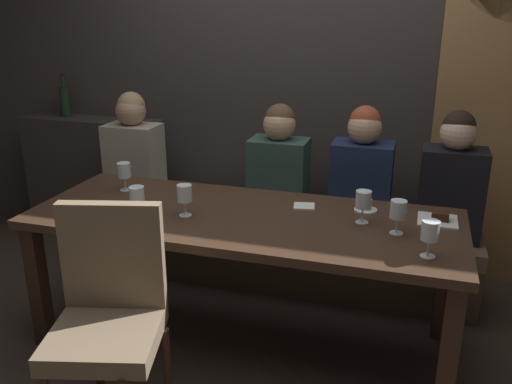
# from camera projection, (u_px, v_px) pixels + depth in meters

# --- Properties ---
(ground) EXTENTS (9.00, 9.00, 0.00)m
(ground) POSITION_uv_depth(u_px,v_px,m) (244.00, 339.00, 3.01)
(ground) COLOR #382D26
(back_wall_tiled) EXTENTS (6.00, 0.12, 3.00)m
(back_wall_tiled) POSITION_uv_depth(u_px,v_px,m) (299.00, 45.00, 3.62)
(back_wall_tiled) COLOR #383330
(back_wall_tiled) RESTS_ON ground
(back_counter) EXTENTS (1.10, 0.28, 0.95)m
(back_counter) POSITION_uv_depth(u_px,v_px,m) (97.00, 178.00, 4.22)
(back_counter) COLOR #2F2B29
(back_counter) RESTS_ON ground
(dining_table) EXTENTS (2.20, 0.84, 0.74)m
(dining_table) POSITION_uv_depth(u_px,v_px,m) (243.00, 231.00, 2.80)
(dining_table) COLOR #342217
(dining_table) RESTS_ON ground
(banquette_bench) EXTENTS (2.50, 0.44, 0.45)m
(banquette_bench) POSITION_uv_depth(u_px,v_px,m) (277.00, 250.00, 3.57)
(banquette_bench) COLOR #4A3C2E
(banquette_bench) RESTS_ON ground
(chair_near_side) EXTENTS (0.54, 0.54, 0.98)m
(chair_near_side) POSITION_uv_depth(u_px,v_px,m) (109.00, 306.00, 2.27)
(chair_near_side) COLOR #3D281C
(chair_near_side) RESTS_ON ground
(diner_redhead) EXTENTS (0.36, 0.24, 0.77)m
(diner_redhead) POSITION_uv_depth(u_px,v_px,m) (134.00, 152.00, 3.68)
(diner_redhead) COLOR #9E9384
(diner_redhead) RESTS_ON banquette_bench
(diner_bearded) EXTENTS (0.36, 0.24, 0.74)m
(diner_bearded) POSITION_uv_depth(u_px,v_px,m) (278.00, 166.00, 3.39)
(diner_bearded) COLOR #2D473D
(diner_bearded) RESTS_ON banquette_bench
(diner_far_end) EXTENTS (0.36, 0.24, 0.76)m
(diner_far_end) POSITION_uv_depth(u_px,v_px,m) (362.00, 172.00, 3.25)
(diner_far_end) COLOR #192342
(diner_far_end) RESTS_ON banquette_bench
(diner_near_end) EXTENTS (0.36, 0.24, 0.76)m
(diner_near_end) POSITION_uv_depth(u_px,v_px,m) (453.00, 179.00, 3.11)
(diner_near_end) COLOR black
(diner_near_end) RESTS_ON banquette_bench
(wine_bottle_dark_red) EXTENTS (0.08, 0.08, 0.33)m
(wine_bottle_dark_red) POSITION_uv_depth(u_px,v_px,m) (65.00, 101.00, 4.10)
(wine_bottle_dark_red) COLOR black
(wine_bottle_dark_red) RESTS_ON back_counter
(wine_glass_center_front) EXTENTS (0.08, 0.08, 0.16)m
(wine_glass_center_front) POSITION_uv_depth(u_px,v_px,m) (398.00, 210.00, 2.50)
(wine_glass_center_front) COLOR silver
(wine_glass_center_front) RESTS_ON dining_table
(wine_glass_end_right) EXTENTS (0.08, 0.08, 0.16)m
(wine_glass_end_right) POSITION_uv_depth(u_px,v_px,m) (124.00, 172.00, 3.10)
(wine_glass_end_right) COLOR silver
(wine_glass_end_right) RESTS_ON dining_table
(wine_glass_far_right) EXTENTS (0.08, 0.08, 0.16)m
(wine_glass_far_right) POSITION_uv_depth(u_px,v_px,m) (363.00, 201.00, 2.63)
(wine_glass_far_right) COLOR silver
(wine_glass_far_right) RESTS_ON dining_table
(wine_glass_center_back) EXTENTS (0.08, 0.08, 0.16)m
(wine_glass_center_back) POSITION_uv_depth(u_px,v_px,m) (137.00, 196.00, 2.69)
(wine_glass_center_back) COLOR silver
(wine_glass_center_back) RESTS_ON dining_table
(wine_glass_far_left) EXTENTS (0.08, 0.08, 0.16)m
(wine_glass_far_left) POSITION_uv_depth(u_px,v_px,m) (430.00, 232.00, 2.27)
(wine_glass_far_left) COLOR silver
(wine_glass_far_left) RESTS_ON dining_table
(wine_glass_near_left) EXTENTS (0.08, 0.08, 0.16)m
(wine_glass_near_left) POSITION_uv_depth(u_px,v_px,m) (184.00, 194.00, 2.72)
(wine_glass_near_left) COLOR silver
(wine_glass_near_left) RESTS_ON dining_table
(espresso_cup) EXTENTS (0.12, 0.12, 0.06)m
(espresso_cup) POSITION_uv_depth(u_px,v_px,m) (366.00, 206.00, 2.82)
(espresso_cup) COLOR white
(espresso_cup) RESTS_ON dining_table
(dessert_plate) EXTENTS (0.19, 0.19, 0.05)m
(dessert_plate) POSITION_uv_depth(u_px,v_px,m) (438.00, 219.00, 2.68)
(dessert_plate) COLOR white
(dessert_plate) RESTS_ON dining_table
(folded_napkin) EXTENTS (0.13, 0.12, 0.01)m
(folded_napkin) POSITION_uv_depth(u_px,v_px,m) (304.00, 206.00, 2.87)
(folded_napkin) COLOR silver
(folded_napkin) RESTS_ON dining_table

